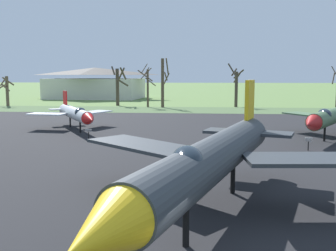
% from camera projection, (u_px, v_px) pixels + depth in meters
% --- Properties ---
extents(asphalt_apron, '(88.17, 63.23, 0.05)m').
position_uv_depth(asphalt_apron, '(209.00, 156.00, 28.44)').
color(asphalt_apron, black).
rests_on(asphalt_apron, ground).
extents(grass_verge_strip, '(148.17, 12.00, 0.06)m').
position_uv_depth(grass_verge_strip, '(206.00, 110.00, 65.60)').
color(grass_verge_strip, '#4D663C').
rests_on(grass_verge_strip, ground).
extents(jet_fighter_front_right, '(10.02, 13.76, 4.55)m').
position_uv_depth(jet_fighter_front_right, '(332.00, 116.00, 36.19)').
color(jet_fighter_front_right, '#4C6B47').
rests_on(jet_fighter_front_right, ground).
extents(info_placard_front_right, '(0.57, 0.40, 1.07)m').
position_uv_depth(info_placard_front_right, '(308.00, 142.00, 30.29)').
color(info_placard_front_right, black).
rests_on(info_placard_front_right, ground).
extents(jet_fighter_rear_left, '(14.50, 17.58, 5.52)m').
position_uv_depth(jet_fighter_rear_left, '(212.00, 159.00, 15.70)').
color(jet_fighter_rear_left, '#33383D').
rests_on(jet_fighter_rear_left, ground).
extents(jet_fighter_rear_right, '(9.22, 12.03, 3.99)m').
position_uv_depth(jet_fighter_rear_right, '(75.00, 113.00, 41.36)').
color(jet_fighter_rear_right, silver).
rests_on(jet_fighter_rear_right, ground).
extents(info_placard_rear_right, '(0.57, 0.32, 1.07)m').
position_uv_depth(info_placard_rear_right, '(88.00, 133.00, 35.18)').
color(info_placard_rear_right, black).
rests_on(info_placard_rear_right, ground).
extents(bare_tree_far_left, '(3.71, 3.69, 5.63)m').
position_uv_depth(bare_tree_far_left, '(7.00, 89.00, 74.41)').
color(bare_tree_far_left, brown).
rests_on(bare_tree_far_left, ground).
extents(bare_tree_left_of_center, '(3.38, 3.65, 7.49)m').
position_uv_depth(bare_tree_left_of_center, '(118.00, 84.00, 75.59)').
color(bare_tree_left_of_center, '#42382D').
rests_on(bare_tree_left_of_center, ground).
extents(bare_tree_center, '(3.23, 3.13, 7.87)m').
position_uv_depth(bare_tree_center, '(147.00, 85.00, 71.07)').
color(bare_tree_center, brown).
rests_on(bare_tree_center, ground).
extents(bare_tree_right_of_center, '(1.56, 2.37, 8.79)m').
position_uv_depth(bare_tree_right_of_center, '(163.00, 82.00, 70.47)').
color(bare_tree_right_of_center, brown).
rests_on(bare_tree_right_of_center, ground).
extents(bare_tree_far_right, '(3.08, 3.09, 7.95)m').
position_uv_depth(bare_tree_far_right, '(236.00, 85.00, 72.19)').
color(bare_tree_far_right, '#42382D').
rests_on(bare_tree_far_right, ground).
extents(visitor_building, '(24.67, 16.33, 7.68)m').
position_uv_depth(visitor_building, '(95.00, 84.00, 98.93)').
color(visitor_building, beige).
rests_on(visitor_building, ground).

